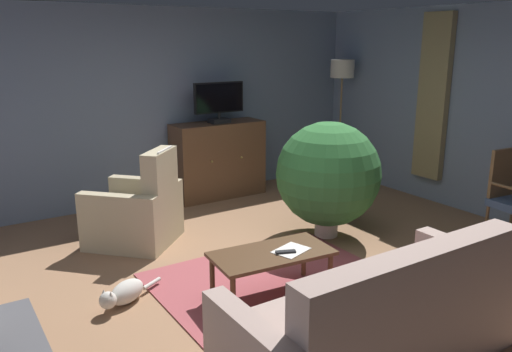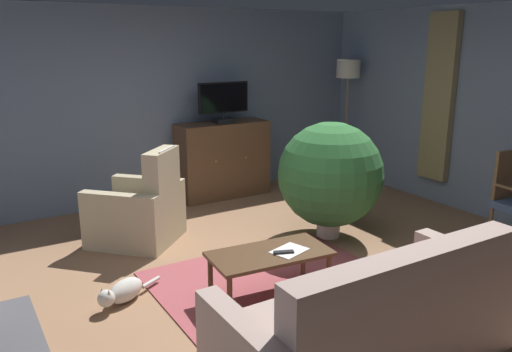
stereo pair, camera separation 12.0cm
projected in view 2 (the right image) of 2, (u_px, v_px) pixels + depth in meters
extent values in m
cube|color=#936B4C|center=(287.00, 277.00, 4.85)|extent=(6.69, 6.38, 0.04)
cube|color=slate|center=(164.00, 106.00, 6.94)|extent=(6.69, 0.10, 2.58)
cube|color=slate|center=(503.00, 115.00, 6.08)|extent=(0.10, 6.38, 2.58)
cube|color=#8E7F56|center=(439.00, 98.00, 6.69)|extent=(0.10, 0.44, 2.17)
cube|color=#9E474C|center=(279.00, 286.00, 4.62)|extent=(2.06, 1.87, 0.01)
cube|color=#4C4C51|center=(9.00, 352.00, 3.61)|extent=(0.50, 1.58, 0.04)
cube|color=#402A1C|center=(223.00, 193.00, 7.33)|extent=(1.23, 0.41, 0.06)
cube|color=brown|center=(223.00, 159.00, 7.20)|extent=(1.29, 0.47, 1.05)
sphere|color=tan|center=(216.00, 161.00, 6.86)|extent=(0.03, 0.03, 0.03)
sphere|color=tan|center=(246.00, 157.00, 7.10)|extent=(0.03, 0.03, 0.03)
cube|color=black|center=(224.00, 121.00, 7.01)|extent=(0.26, 0.20, 0.06)
cylinder|color=black|center=(224.00, 116.00, 7.00)|extent=(0.04, 0.04, 0.08)
cube|color=black|center=(223.00, 97.00, 6.93)|extent=(0.73, 0.05, 0.41)
cube|color=black|center=(224.00, 98.00, 6.91)|extent=(0.69, 0.01, 0.37)
cube|color=#4C331E|center=(270.00, 254.00, 4.33)|extent=(1.07, 0.61, 0.03)
cylinder|color=#4C331E|center=(303.00, 258.00, 4.77)|extent=(0.04, 0.04, 0.39)
cylinder|color=#4C331E|center=(210.00, 277.00, 4.37)|extent=(0.04, 0.04, 0.39)
cylinder|color=#4C331E|center=(329.00, 275.00, 4.40)|extent=(0.04, 0.04, 0.39)
cylinder|color=#4C331E|center=(230.00, 298.00, 4.01)|extent=(0.04, 0.04, 0.39)
cube|color=black|center=(284.00, 252.00, 4.30)|extent=(0.18, 0.11, 0.02)
cube|color=silver|center=(289.00, 251.00, 4.35)|extent=(0.35, 0.30, 0.01)
cube|color=#A3897F|center=(366.00, 335.00, 3.49)|extent=(1.82, 0.87, 0.41)
cube|color=#A3897F|center=(409.00, 293.00, 3.09)|extent=(1.82, 0.20, 0.52)
cube|color=#A3897F|center=(462.00, 285.00, 3.96)|extent=(0.15, 0.87, 0.63)
cube|color=slate|center=(371.00, 304.00, 3.25)|extent=(0.37, 0.14, 0.36)
cube|color=tan|center=(136.00, 222.00, 5.63)|extent=(0.99, 0.99, 0.44)
cube|color=tan|center=(162.00, 178.00, 5.41)|extent=(0.52, 0.51, 0.61)
cube|color=tan|center=(120.00, 223.00, 5.29)|extent=(0.69, 0.70, 0.64)
cube|color=tan|center=(149.00, 204.00, 5.92)|extent=(0.69, 0.70, 0.64)
cube|color=white|center=(167.00, 160.00, 5.34)|extent=(0.27, 0.26, 0.24)
cube|color=brown|center=(509.00, 176.00, 5.52)|extent=(0.44, 0.08, 0.57)
cylinder|color=brown|center=(490.00, 225.00, 5.56)|extent=(0.04, 0.04, 0.41)
cylinder|color=brown|center=(511.00, 189.00, 5.26)|extent=(0.07, 0.36, 0.03)
cylinder|color=beige|center=(328.00, 227.00, 5.79)|extent=(0.26, 0.26, 0.21)
sphere|color=#2D6B33|center=(330.00, 174.00, 5.63)|extent=(1.16, 1.16, 1.16)
ellipsoid|color=beige|center=(126.00, 290.00, 4.35)|extent=(0.40, 0.34, 0.19)
sphere|color=beige|center=(106.00, 298.00, 4.16)|extent=(0.14, 0.14, 0.14)
cone|color=beige|center=(109.00, 292.00, 4.12)|extent=(0.04, 0.04, 0.04)
cone|color=beige|center=(102.00, 290.00, 4.16)|extent=(0.04, 0.04, 0.04)
cylinder|color=beige|center=(151.00, 282.00, 4.58)|extent=(0.21, 0.14, 0.04)
cylinder|color=#4C4233|center=(343.00, 178.00, 8.15)|extent=(0.32, 0.32, 0.04)
cylinder|color=olive|center=(346.00, 130.00, 7.95)|extent=(0.03, 0.03, 1.60)
cylinder|color=beige|center=(348.00, 69.00, 7.71)|extent=(0.36, 0.36, 0.27)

